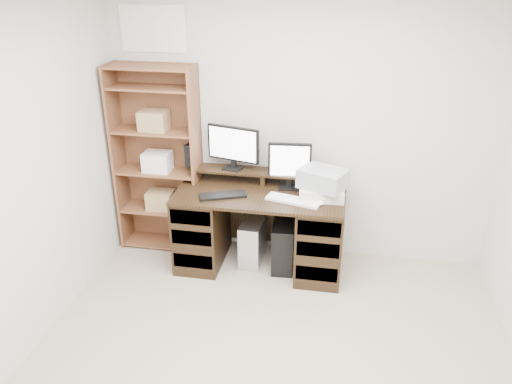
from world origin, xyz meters
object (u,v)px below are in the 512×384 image
(tower_silver, at_px, (253,240))
(bookshelf, at_px, (158,159))
(monitor_small, at_px, (290,164))
(printer, at_px, (322,192))
(tower_black, at_px, (284,243))
(desk, at_px, (260,228))
(monitor_wide, at_px, (233,145))

(tower_silver, distance_m, bookshelf, 1.18)
(monitor_small, relative_size, tower_silver, 0.98)
(printer, relative_size, tower_black, 0.81)
(bookshelf, bearing_deg, tower_silver, -9.14)
(printer, bearing_deg, bookshelf, 169.53)
(desk, distance_m, bookshelf, 1.17)
(monitor_wide, relative_size, tower_black, 1.06)
(desk, distance_m, monitor_small, 0.65)
(tower_black, bearing_deg, monitor_wide, 156.52)
(monitor_wide, height_order, tower_silver, monitor_wide)
(desk, relative_size, bookshelf, 0.83)
(printer, height_order, tower_black, printer)
(monitor_small, relative_size, printer, 1.11)
(tower_silver, distance_m, tower_black, 0.30)
(tower_silver, bearing_deg, tower_black, -3.40)
(tower_silver, xyz_separation_m, tower_black, (0.30, -0.03, 0.01))
(monitor_small, height_order, printer, monitor_small)
(printer, height_order, bookshelf, bookshelf)
(tower_black, height_order, bookshelf, bookshelf)
(desk, xyz_separation_m, monitor_wide, (-0.29, 0.22, 0.70))
(desk, relative_size, tower_black, 3.20)
(monitor_wide, bearing_deg, printer, -0.32)
(printer, height_order, tower_silver, printer)
(monitor_small, height_order, tower_silver, monitor_small)
(bookshelf, bearing_deg, tower_black, -8.15)
(printer, distance_m, tower_silver, 0.86)
(monitor_small, height_order, tower_black, monitor_small)
(printer, bearing_deg, tower_silver, 171.53)
(tower_black, relative_size, bookshelf, 0.26)
(monitor_wide, height_order, bookshelf, bookshelf)
(desk, xyz_separation_m, tower_silver, (-0.08, 0.06, -0.18))
(desk, bearing_deg, tower_black, 9.44)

